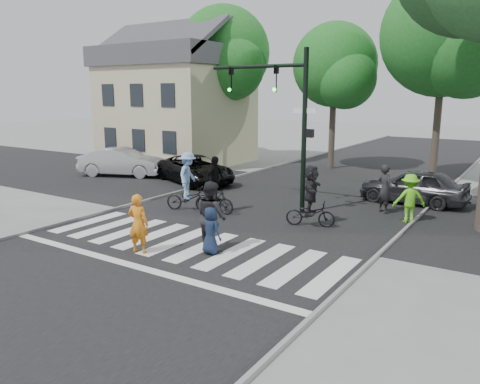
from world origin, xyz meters
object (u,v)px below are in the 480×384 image
object	(u,v)px
pedestrian_adult	(211,216)
car_silver	(122,162)
traffic_signal	(284,108)
cyclist_mid	(215,190)
cyclist_right	(311,199)
car_suv	(195,169)
pedestrian_child	(211,230)
pedestrian_woman	(138,224)
car_grey	(414,186)
cyclist_left	(188,186)

from	to	relation	value
pedestrian_adult	car_silver	world-z (taller)	pedestrian_adult
traffic_signal	pedestrian_adult	xyz separation A→B (m)	(0.52, -5.26, -2.89)
cyclist_mid	cyclist_right	xyz separation A→B (m)	(3.75, 0.32, 0.05)
pedestrian_adult	car_suv	xyz separation A→B (m)	(-6.78, 7.82, -0.32)
car_suv	car_silver	world-z (taller)	car_silver
traffic_signal	pedestrian_child	bearing A→B (deg)	-82.95
pedestrian_woman	car_silver	xyz separation A→B (m)	(-9.81, 8.57, -0.09)
traffic_signal	car_silver	world-z (taller)	traffic_signal
cyclist_right	car_silver	world-z (taller)	cyclist_right
traffic_signal	cyclist_mid	distance (m)	3.98
pedestrian_woman	car_grey	xyz separation A→B (m)	(5.01, 10.46, -0.13)
cyclist_left	car_suv	distance (m)	5.64
pedestrian_woman	cyclist_left	bearing A→B (deg)	-80.74
cyclist_right	pedestrian_adult	bearing A→B (deg)	-109.29
cyclist_mid	car_silver	size ratio (longest dim) A/B	0.47
cyclist_left	cyclist_right	distance (m)	4.86
pedestrian_child	pedestrian_adult	xyz separation A→B (m)	(-0.17, 0.26, 0.33)
cyclist_left	cyclist_right	size ratio (longest dim) A/B	1.08
pedestrian_child	car_grey	bearing A→B (deg)	-96.38
cyclist_mid	car_suv	bearing A→B (deg)	135.14
pedestrian_child	cyclist_left	bearing A→B (deg)	-31.05
cyclist_left	car_silver	distance (m)	8.86
cyclist_left	car_suv	size ratio (longest dim) A/B	0.46
traffic_signal	pedestrian_woman	size ratio (longest dim) A/B	3.53
traffic_signal	pedestrian_child	world-z (taller)	traffic_signal
pedestrian_woman	pedestrian_child	size ratio (longest dim) A/B	1.25
cyclist_right	car_silver	distance (m)	13.19
pedestrian_adult	car_grey	distance (m)	9.79
cyclist_left	traffic_signal	bearing A→B (deg)	33.93
car_suv	car_silver	xyz separation A→B (m)	(-4.61, -0.55, 0.08)
traffic_signal	car_silver	xyz separation A→B (m)	(-10.88, 2.02, -3.14)
pedestrian_woman	pedestrian_child	distance (m)	2.04
pedestrian_child	car_suv	xyz separation A→B (m)	(-6.95, 8.08, 0.00)
traffic_signal	cyclist_left	world-z (taller)	traffic_signal
pedestrian_adult	cyclist_left	distance (m)	4.77
cyclist_right	car_suv	world-z (taller)	cyclist_right
traffic_signal	car_suv	bearing A→B (deg)	157.73
pedestrian_adult	pedestrian_child	bearing A→B (deg)	147.65
pedestrian_child	car_grey	size ratio (longest dim) A/B	0.32
pedestrian_child	car_grey	distance (m)	9.98
traffic_signal	cyclist_right	world-z (taller)	traffic_signal
car_suv	pedestrian_child	bearing A→B (deg)	-116.18
pedestrian_adult	cyclist_right	bearing A→B (deg)	-84.54
pedestrian_adult	car_grey	size ratio (longest dim) A/B	0.48
cyclist_left	cyclist_mid	size ratio (longest dim) A/B	1.05
cyclist_mid	cyclist_right	world-z (taller)	cyclist_mid
pedestrian_child	car_grey	world-z (taller)	car_grey
car_grey	car_silver	bearing A→B (deg)	-80.69
pedestrian_adult	car_grey	xyz separation A→B (m)	(3.43, 9.17, -0.29)
pedestrian_child	car_suv	distance (m)	10.66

